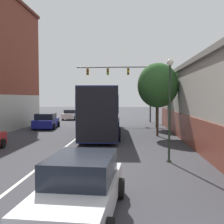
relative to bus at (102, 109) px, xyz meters
name	(u,v)px	position (x,y,z in m)	size (l,w,h in m)	color
lane_center_line	(79,136)	(-1.61, -1.42, -2.05)	(0.14, 43.64, 0.01)	silver
bus	(102,109)	(0.00, 0.00, 0.00)	(3.30, 11.71, 3.67)	navy
hatchback_foreground	(80,188)	(0.98, -14.66, -1.37)	(2.19, 4.21, 1.47)	silver
parked_car_left_near	(46,121)	(-5.79, 3.61, -1.37)	(2.42, 4.17, 1.45)	navy
parked_car_left_far	(72,115)	(-5.60, 14.23, -1.41)	(2.25, 4.41, 1.33)	silver
traffic_signal_gantry	(126,79)	(1.79, 10.38, 3.09)	(8.93, 0.36, 6.88)	#333338
street_lamp	(170,106)	(4.02, -9.02, 0.51)	(0.29, 0.29, 4.68)	#233323
street_tree_near	(158,85)	(4.36, -0.89, 1.83)	(3.08, 2.77, 5.58)	#4C3823
street_tree_far	(157,88)	(4.89, 4.82, 1.88)	(2.96, 2.67, 5.57)	#3D2D1E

